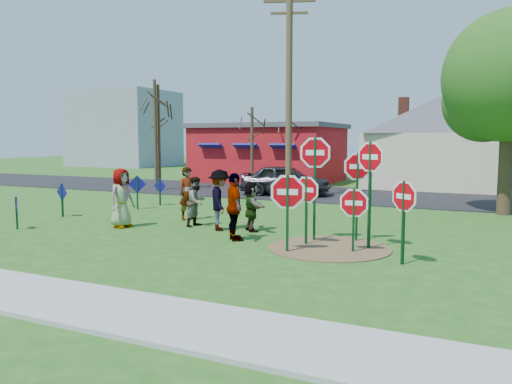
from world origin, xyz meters
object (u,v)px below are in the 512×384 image
person_a (121,198)px  person_b (188,194)px  stop_sign_d (357,174)px  stop_sign_b (315,162)px  utility_pole (289,89)px  stop_sign_a (288,197)px  stop_sign_c (370,170)px  suv (286,180)px

person_a → person_b: size_ratio=1.02×
stop_sign_d → person_a: 7.57m
stop_sign_b → utility_pole: utility_pole is taller
stop_sign_a → stop_sign_b: stop_sign_b is taller
stop_sign_c → utility_pole: utility_pole is taller
stop_sign_a → stop_sign_d: bearing=42.2°
utility_pole → person_a: bearing=-101.7°
stop_sign_d → utility_pole: utility_pole is taller
suv → utility_pole: (0.58, -1.09, 4.40)m
stop_sign_a → person_a: stop_sign_a is taller
suv → person_b: bearing=166.6°
stop_sign_b → person_b: 5.62m
utility_pole → stop_sign_d: bearing=-57.9°
stop_sign_b → stop_sign_d: stop_sign_b is taller
stop_sign_b → person_b: size_ratio=1.63×
person_a → suv: size_ratio=0.42×
stop_sign_b → stop_sign_d: 1.22m
stop_sign_b → stop_sign_c: size_ratio=1.04×
stop_sign_b → utility_pole: size_ratio=0.31×
stop_sign_d → person_b: stop_sign_d is taller
stop_sign_c → suv: stop_sign_c is taller
person_a → person_b: 2.46m
stop_sign_a → stop_sign_c: (1.77, 1.28, 0.66)m
stop_sign_b → suv: 11.39m
stop_sign_d → stop_sign_a: bearing=-145.4°
suv → utility_pole: size_ratio=0.46×
stop_sign_d → stop_sign_c: bearing=-80.5°
stop_sign_b → suv: (-4.93, 10.18, -1.40)m
stop_sign_b → utility_pole: bearing=105.4°
stop_sign_a → stop_sign_b: size_ratio=0.69×
stop_sign_b → suv: size_ratio=0.68×
stop_sign_a → stop_sign_c: bearing=19.4°
suv → utility_pole: bearing=-163.4°
stop_sign_c → person_a: (-7.97, -0.19, -1.11)m
person_a → utility_pole: (2.01, 9.66, 4.25)m
person_a → utility_pole: size_ratio=0.19×
stop_sign_c → suv: (-6.54, 10.56, -1.25)m
stop_sign_d → suv: bearing=97.6°
person_a → suv: 10.84m
stop_sign_a → stop_sign_d: size_ratio=0.81×
person_a → suv: bearing=-1.6°
person_b → stop_sign_c: bearing=-76.5°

